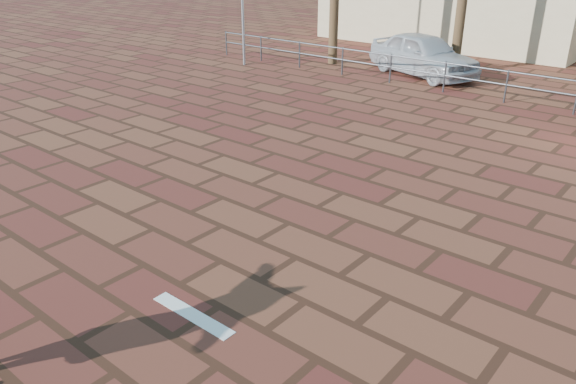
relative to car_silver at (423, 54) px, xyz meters
The scene contains 4 objects.
ground 14.32m from the car_silver, 74.95° to the right, with size 120.00×120.00×0.00m, color brown.
paint_stripe 15.66m from the car_silver, 73.61° to the right, with size 1.40×0.22×0.01m, color white.
guardrail 4.13m from the car_silver, 25.93° to the right, with size 24.06×0.06×1.00m.
car_silver is the anchor object (origin of this frame).
Camera 1 is at (5.60, -5.12, 4.60)m, focal length 35.00 mm.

